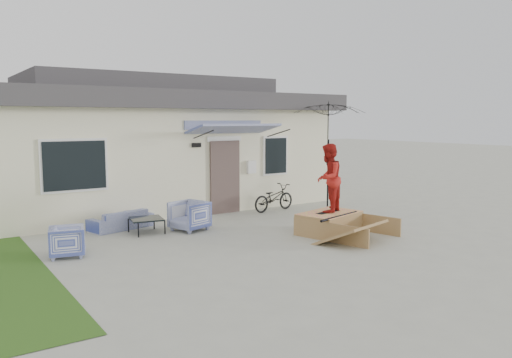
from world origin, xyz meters
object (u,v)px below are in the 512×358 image
patio_umbrella (328,151)px  skater (328,177)px  coffee_table (147,226)px  skateboard (328,212)px  skate_ramp (329,223)px  bicycle (274,195)px  armchair_right (189,214)px  armchair_left (67,240)px  loveseat (121,216)px

patio_umbrella → skater: size_ratio=1.70×
coffee_table → skateboard: bearing=-33.4°
coffee_table → patio_umbrella: (6.03, 0.31, 1.57)m
skate_ramp → coffee_table: bearing=131.6°
bicycle → patio_umbrella: (1.76, -0.41, 1.27)m
coffee_table → armchair_right: bearing=-17.3°
skate_ramp → skater: (-0.01, 0.05, 1.11)m
armchair_right → bicycle: (3.28, 1.02, 0.08)m
coffee_table → skate_ramp: size_ratio=0.37×
bicycle → armchair_right: bearing=99.2°
coffee_table → skater: 4.49m
skate_ramp → skater: skater is taller
armchair_right → armchair_left: bearing=-92.3°
coffee_table → skate_ramp: skate_ramp is taller
skater → armchair_left: bearing=-42.2°
coffee_table → skateboard: (3.62, -2.39, 0.33)m
armchair_left → skater: bearing=-88.6°
bicycle → patio_umbrella: 2.21m
armchair_right → skater: 3.49m
armchair_left → bicycle: (6.36, 1.85, 0.15)m
armchair_right → skateboard: armchair_right is taller
armchair_left → armchair_right: armchair_right is taller
armchair_left → coffee_table: 2.39m
coffee_table → skate_ramp: (3.63, -2.43, 0.06)m
skateboard → coffee_table: bearing=134.1°
skateboard → skater: size_ratio=0.44×
bicycle → coffee_table: bearing=91.4°
skater → coffee_table: bearing=-63.2°
loveseat → bicycle: (4.62, -0.09, 0.17)m
armchair_left → armchair_right: 3.19m
bicycle → patio_umbrella: patio_umbrella is taller
bicycle → skater: bearing=160.1°
patio_umbrella → armchair_left: bearing=-169.9°
coffee_table → skater: skater is taller
loveseat → armchair_left: size_ratio=2.36×
armchair_left → bicycle: bicycle is taller
armchair_right → skate_ramp: size_ratio=0.41×
armchair_right → bicycle: size_ratio=0.53×
skateboard → skater: 0.84m
armchair_right → loveseat: bearing=-147.1°
skateboard → armchair_right: bearing=129.2°
bicycle → skate_ramp: 3.22m
armchair_left → skateboard: bearing=-88.6°
loveseat → patio_umbrella: bearing=160.1°
armchair_right → skater: size_ratio=0.49×
loveseat → bicycle: bicycle is taller
coffee_table → loveseat: bearing=113.5°
skate_ramp → skater: size_ratio=1.21×
loveseat → coffee_table: 0.89m
armchair_right → skater: bearing=34.4°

